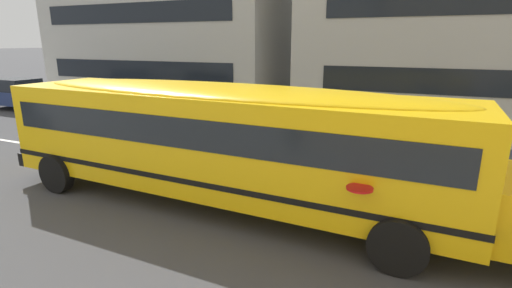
{
  "coord_description": "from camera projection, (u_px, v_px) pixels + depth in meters",
  "views": [
    {
      "loc": [
        1.48,
        -8.7,
        3.57
      ],
      "look_at": [
        -2.02,
        -0.83,
        1.23
      ],
      "focal_mm": 26.66,
      "sensor_mm": 36.0,
      "label": 1
    }
  ],
  "objects": [
    {
      "name": "lane_centreline",
      "position": [
        346.0,
        194.0,
        9.18
      ],
      "size": [
        110.0,
        0.16,
        0.01
      ],
      "primitive_type": "cube",
      "color": "silver",
      "rests_on": "ground_plane"
    },
    {
      "name": "parked_car_dark_blue_mid_block",
      "position": [
        19.0,
        94.0,
        20.4
      ],
      "size": [
        3.94,
        1.95,
        1.64
      ],
      "rotation": [
        0.0,
        0.0,
        -0.02
      ],
      "color": "navy",
      "rests_on": "ground_plane"
    },
    {
      "name": "sidewalk_far",
      "position": [
        382.0,
        129.0,
        15.97
      ],
      "size": [
        120.0,
        3.0,
        0.01
      ],
      "primitive_type": "cube",
      "color": "gray",
      "rests_on": "ground_plane"
    },
    {
      "name": "school_bus",
      "position": [
        228.0,
        135.0,
        8.19
      ],
      "size": [
        12.12,
        3.08,
        2.7
      ],
      "rotation": [
        0.0,
        0.0,
        -0.03
      ],
      "color": "yellow",
      "rests_on": "ground_plane"
    },
    {
      "name": "ground_plane",
      "position": [
        346.0,
        194.0,
        9.18
      ],
      "size": [
        400.0,
        400.0,
        0.0
      ],
      "primitive_type": "plane",
      "color": "#424244"
    },
    {
      "name": "parked_car_teal_by_hydrant",
      "position": [
        114.0,
        101.0,
        17.83
      ],
      "size": [
        3.99,
        2.06,
        1.64
      ],
      "rotation": [
        0.0,
        0.0,
        0.06
      ],
      "color": "#195B66",
      "rests_on": "ground_plane"
    }
  ]
}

